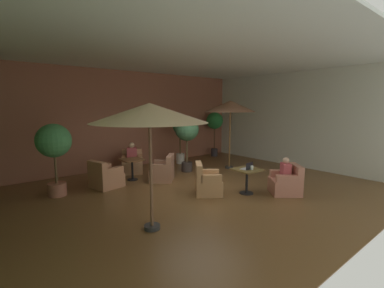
{
  "coord_description": "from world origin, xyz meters",
  "views": [
    {
      "loc": [
        -4.96,
        -5.67,
        2.43
      ],
      "look_at": [
        0.0,
        0.42,
        1.3
      ],
      "focal_mm": 25.12,
      "sensor_mm": 36.0,
      "label": 1
    }
  ],
  "objects": [
    {
      "name": "armchair_front_left_north",
      "position": [
        -0.1,
        -0.37,
        0.32
      ],
      "size": [
        1.02,
        1.03,
        0.87
      ],
      "color": "tan",
      "rests_on": "ground_plane"
    },
    {
      "name": "potted_tree_mid_left",
      "position": [
        1.7,
        3.29,
        1.29
      ],
      "size": [
        0.61,
        0.61,
        1.86
      ],
      "color": "silver",
      "rests_on": "ground_plane"
    },
    {
      "name": "ceiling_slab",
      "position": [
        0.0,
        0.0,
        3.78
      ],
      "size": [
        10.12,
        8.35,
        0.06
      ],
      "primitive_type": "cube",
      "color": "silver",
      "rests_on": "wall_back_brick"
    },
    {
      "name": "armchair_front_right_south",
      "position": [
        -0.3,
        1.52,
        0.31
      ],
      "size": [
        1.05,
        1.05,
        0.85
      ],
      "color": "tan",
      "rests_on": "ground_plane"
    },
    {
      "name": "ground_plane",
      "position": [
        0.0,
        0.0,
        -0.01
      ],
      "size": [
        10.12,
        8.35,
        0.02
      ],
      "primitive_type": "cube",
      "color": "brown"
    },
    {
      "name": "armchair_front_right_east",
      "position": [
        -2.05,
        2.0,
        0.31
      ],
      "size": [
        0.93,
        0.93,
        0.83
      ],
      "color": "tan",
      "rests_on": "ground_plane"
    },
    {
      "name": "iced_drink_cup",
      "position": [
        0.81,
        -1.17,
        0.75
      ],
      "size": [
        0.08,
        0.08,
        0.11
      ],
      "primitive_type": "cylinder",
      "color": "white",
      "rests_on": "cafe_table_front_left"
    },
    {
      "name": "potted_tree_left_corner",
      "position": [
        3.96,
        3.56,
        1.6
      ],
      "size": [
        0.8,
        0.8,
        2.11
      ],
      "color": "#383035",
      "rests_on": "ground_plane"
    },
    {
      "name": "patio_umbrella_center_beige",
      "position": [
        2.64,
        1.35,
        2.38
      ],
      "size": [
        1.9,
        1.9,
        2.61
      ],
      "color": "#2D2D2D",
      "rests_on": "ground_plane"
    },
    {
      "name": "wall_right_plain",
      "position": [
        5.02,
        0.0,
        1.87
      ],
      "size": [
        0.08,
        8.35,
        3.75
      ],
      "primitive_type": "cube",
      "color": "silver",
      "rests_on": "ground_plane"
    },
    {
      "name": "cafe_table_front_left",
      "position": [
        0.77,
        -1.04,
        0.53
      ],
      "size": [
        0.72,
        0.72,
        0.7
      ],
      "color": "black",
      "rests_on": "ground_plane"
    },
    {
      "name": "armchair_front_right_north",
      "position": [
        -0.6,
        3.14,
        0.31
      ],
      "size": [
        0.97,
        0.99,
        0.82
      ],
      "color": "tan",
      "rests_on": "ground_plane"
    },
    {
      "name": "potted_tree_mid_right",
      "position": [
        -3.36,
        2.09,
        1.38
      ],
      "size": [
        0.9,
        0.9,
        1.96
      ],
      "color": "#A9624D",
      "rests_on": "ground_plane"
    },
    {
      "name": "open_laptop",
      "position": [
        0.75,
        -1.07,
        0.75
      ],
      "size": [
        0.33,
        0.25,
        0.2
      ],
      "color": "#9EA0A5",
      "rests_on": "cafe_table_front_left"
    },
    {
      "name": "patron_blue_shirt",
      "position": [
        1.58,
        -1.71,
        0.68
      ],
      "size": [
        0.37,
        0.39,
        0.62
      ],
      "color": "#BA494F",
      "rests_on": "ground_plane"
    },
    {
      "name": "armchair_front_left_east",
      "position": [
        1.62,
        -1.74,
        0.3
      ],
      "size": [
        1.05,
        1.05,
        0.82
      ],
      "color": "#BE755F",
      "rests_on": "ground_plane"
    },
    {
      "name": "wall_back_brick",
      "position": [
        0.0,
        4.13,
        1.87
      ],
      "size": [
        10.12,
        0.08,
        3.75
      ],
      "primitive_type": "cube",
      "color": "#9C5C46",
      "rests_on": "ground_plane"
    },
    {
      "name": "patio_umbrella_tall_red",
      "position": [
        -2.39,
        -1.26,
        2.28
      ],
      "size": [
        2.21,
        2.21,
        2.48
      ],
      "color": "#2D2D2D",
      "rests_on": "ground_plane"
    },
    {
      "name": "cafe_table_front_right",
      "position": [
        -1.05,
        2.23,
        0.54
      ],
      "size": [
        0.69,
        0.69,
        0.7
      ],
      "color": "black",
      "rests_on": "ground_plane"
    },
    {
      "name": "patron_by_window",
      "position": [
        -0.61,
        3.1,
        0.74
      ],
      "size": [
        0.42,
        0.36,
        0.67
      ],
      "color": "#B7464C",
      "rests_on": "ground_plane"
    },
    {
      "name": "potted_tree_right_corner",
      "position": [
        1.05,
        2.0,
        1.47
      ],
      "size": [
        0.88,
        0.88,
        2.02
      ],
      "color": "#39302D",
      "rests_on": "ground_plane"
    }
  ]
}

